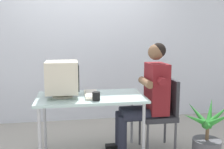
{
  "coord_description": "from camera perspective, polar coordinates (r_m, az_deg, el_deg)",
  "views": [
    {
      "loc": [
        -0.23,
        -2.96,
        1.45
      ],
      "look_at": [
        0.25,
        0.0,
        0.99
      ],
      "focal_mm": 41.37,
      "sensor_mm": 36.0,
      "label": 1
    }
  ],
  "objects": [
    {
      "name": "person_seated",
      "position": [
        3.21,
        7.92,
        -4.34
      ],
      "size": [
        0.74,
        0.57,
        1.35
      ],
      "color": "maroon",
      "rests_on": "ground_plane"
    },
    {
      "name": "wall_back",
      "position": [
        4.39,
        -2.34,
        9.43
      ],
      "size": [
        8.0,
        0.1,
        3.0
      ],
      "primitive_type": "cube",
      "color": "silver",
      "rests_on": "ground_plane"
    },
    {
      "name": "keyboard",
      "position": [
        3.07,
        -4.57,
        -4.41
      ],
      "size": [
        0.16,
        0.47,
        0.03
      ],
      "color": "beige",
      "rests_on": "desk"
    },
    {
      "name": "potted_plant",
      "position": [
        3.29,
        20.23,
        -12.99
      ],
      "size": [
        0.62,
        0.56,
        0.72
      ],
      "color": "#4C4C51",
      "rests_on": "ground_plane"
    },
    {
      "name": "desk",
      "position": [
        3.07,
        -4.68,
        -5.86
      ],
      "size": [
        1.26,
        0.68,
        0.74
      ],
      "color": "#B7B7BC",
      "rests_on": "ground_plane"
    },
    {
      "name": "desk_mug",
      "position": [
        2.84,
        -3.51,
        -4.78
      ],
      "size": [
        0.09,
        0.1,
        0.1
      ],
      "color": "black",
      "rests_on": "desk"
    },
    {
      "name": "crt_monitor",
      "position": [
        3.01,
        -10.94,
        -0.65
      ],
      "size": [
        0.37,
        0.36,
        0.41
      ],
      "color": "beige",
      "rests_on": "desk"
    },
    {
      "name": "office_chair",
      "position": [
        3.33,
        11.09,
        -7.82
      ],
      "size": [
        0.41,
        0.41,
        0.9
      ],
      "color": "#4C4C51",
      "rests_on": "ground_plane"
    }
  ]
}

